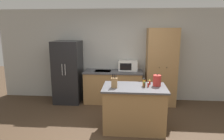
# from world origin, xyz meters

# --- Properties ---
(ground_plane) EXTENTS (14.00, 14.00, 0.00)m
(ground_plane) POSITION_xyz_m (0.00, 0.00, 0.00)
(ground_plane) COLOR #423021
(wall_back) EXTENTS (7.20, 0.06, 2.60)m
(wall_back) POSITION_xyz_m (0.00, 2.33, 1.30)
(wall_back) COLOR #B2B2AD
(wall_back) RESTS_ON ground_plane
(refrigerator) EXTENTS (0.72, 0.74, 1.73)m
(refrigerator) POSITION_xyz_m (-1.48, 1.94, 0.86)
(refrigerator) COLOR black
(refrigerator) RESTS_ON ground_plane
(back_counter) EXTENTS (1.62, 0.65, 0.90)m
(back_counter) POSITION_xyz_m (-0.22, 1.99, 0.45)
(back_counter) COLOR #9E7547
(back_counter) RESTS_ON ground_plane
(pantry_cabinet) EXTENTS (0.79, 0.64, 2.07)m
(pantry_cabinet) POSITION_xyz_m (1.09, 1.99, 1.04)
(pantry_cabinet) COLOR #9E7547
(pantry_cabinet) RESTS_ON ground_plane
(kitchen_island) EXTENTS (1.27, 0.79, 0.91)m
(kitchen_island) POSITION_xyz_m (0.34, 0.47, 0.46)
(kitchen_island) COLOR #9E7547
(kitchen_island) RESTS_ON ground_plane
(microwave) EXTENTS (0.52, 0.33, 0.27)m
(microwave) POSITION_xyz_m (0.19, 2.12, 1.03)
(microwave) COLOR white
(microwave) RESTS_ON back_counter
(knife_block) EXTENTS (0.12, 0.09, 0.28)m
(knife_block) POSITION_xyz_m (-0.06, 0.37, 1.01)
(knife_block) COLOR #9E7547
(knife_block) RESTS_ON kitchen_island
(spice_bottle_tall_dark) EXTENTS (0.04, 0.04, 0.11)m
(spice_bottle_tall_dark) POSITION_xyz_m (0.53, 0.44, 0.96)
(spice_bottle_tall_dark) COLOR #563319
(spice_bottle_tall_dark) RESTS_ON kitchen_island
(spice_bottle_short_red) EXTENTS (0.05, 0.05, 0.10)m
(spice_bottle_short_red) POSITION_xyz_m (0.65, 0.65, 0.96)
(spice_bottle_short_red) COLOR #B2281E
(spice_bottle_short_red) RESTS_ON kitchen_island
(spice_bottle_amber_oil) EXTENTS (0.06, 0.06, 0.16)m
(spice_bottle_amber_oil) POSITION_xyz_m (0.53, 0.54, 0.98)
(spice_bottle_amber_oil) COLOR orange
(spice_bottle_amber_oil) RESTS_ON kitchen_island
(spice_bottle_green_herb) EXTENTS (0.04, 0.04, 0.10)m
(spice_bottle_green_herb) POSITION_xyz_m (0.61, 0.46, 0.96)
(spice_bottle_green_herb) COLOR #B2281E
(spice_bottle_green_herb) RESTS_ON kitchen_island
(kettle) EXTENTS (0.16, 0.16, 0.24)m
(kettle) POSITION_xyz_m (0.79, 0.57, 1.02)
(kettle) COLOR #B72D28
(kettle) RESTS_ON kitchen_island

